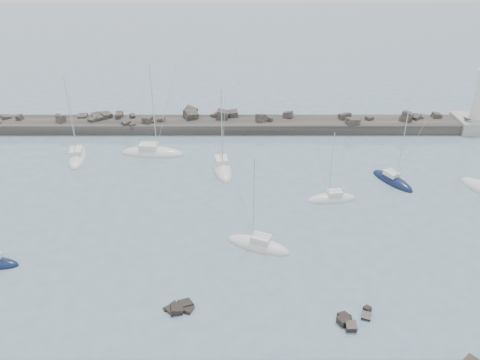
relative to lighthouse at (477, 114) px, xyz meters
name	(u,v)px	position (x,y,z in m)	size (l,w,h in m)	color
ground	(219,252)	(-47.00, -38.00, -3.09)	(400.00, 400.00, 0.00)	slate
rock_cluster_near	(179,309)	(-50.60, -47.41, -3.09)	(3.31, 2.62, 1.45)	black
rock_cluster_far	(351,320)	(-33.51, -49.06, -2.96)	(3.94, 3.43, 1.39)	black
breakwater	(187,128)	(-54.57, 0.03, -2.77)	(115.00, 7.93, 5.21)	#2E2B29
lighthouse	(477,114)	(0.00, 0.00, 0.00)	(7.00, 7.00, 14.60)	#979893
sailboat_1	(77,157)	(-71.64, -12.29, -2.95)	(4.72, 9.73, 14.74)	silver
sailboat_3	(152,153)	(-59.31, -10.93, -2.94)	(10.86, 4.17, 16.69)	silver
sailboat_4	(258,245)	(-42.24, -36.83, -2.95)	(8.31, 5.48, 12.72)	silver
sailboat_5	(222,169)	(-47.28, -16.63, -2.93)	(4.43, 9.56, 14.67)	silver
sailboat_6	(392,181)	(-21.33, -20.71, -2.95)	(5.94, 7.84, 12.25)	#0D193A
sailboat_7	(332,199)	(-31.41, -25.96, -2.96)	(7.25, 3.09, 11.19)	silver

